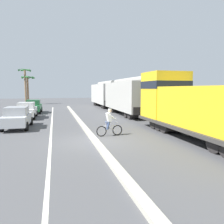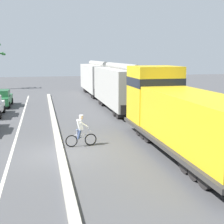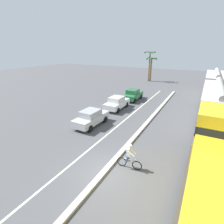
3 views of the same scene
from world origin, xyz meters
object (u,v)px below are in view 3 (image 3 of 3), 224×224
object	(u,v)px
locomotive	(221,190)
palm_tree_far	(152,63)
hopper_car_middle	(215,85)
parked_car_white	(117,103)
cyclist	(129,157)
palm_tree_near	(150,60)
parked_car_silver	(91,118)
parked_car_green	(133,95)
hopper_car_lead	(217,105)

from	to	relation	value
locomotive	palm_tree_far	size ratio (longest dim) A/B	2.10
hopper_car_middle	parked_car_white	xyz separation A→B (m)	(-10.88, -12.04, -1.26)
hopper_car_middle	palm_tree_far	size ratio (longest dim) A/B	1.92
cyclist	palm_tree_far	distance (m)	32.97
locomotive	palm_tree_far	world-z (taller)	palm_tree_far
palm_tree_near	parked_car_silver	bearing A→B (deg)	-84.69
parked_car_green	cyclist	xyz separation A→B (m)	(5.77, -14.96, 0.00)
hopper_car_lead	palm_tree_near	bearing A→B (deg)	122.66
parked_car_green	hopper_car_middle	bearing A→B (deg)	34.06
parked_car_white	parked_car_silver	bearing A→B (deg)	-90.06
cyclist	hopper_car_middle	bearing A→B (deg)	77.61
parked_car_silver	palm_tree_near	size ratio (longest dim) A/B	0.62
hopper_car_lead	parked_car_silver	bearing A→B (deg)	-150.59
parked_car_silver	parked_car_white	bearing A→B (deg)	89.94
palm_tree_far	parked_car_silver	bearing A→B (deg)	-85.56
locomotive	parked_car_green	world-z (taller)	locomotive
hopper_car_lead	parked_car_green	distance (m)	11.58
parked_car_silver	cyclist	world-z (taller)	cyclist
hopper_car_lead	palm_tree_far	world-z (taller)	palm_tree_far
hopper_car_middle	cyclist	bearing A→B (deg)	-102.39
parked_car_white	locomotive	bearing A→B (deg)	-47.13
cyclist	locomotive	bearing A→B (deg)	-18.37
parked_car_white	palm_tree_near	size ratio (longest dim) A/B	0.62
parked_car_white	hopper_car_middle	bearing A→B (deg)	47.90
hopper_car_middle	parked_car_silver	bearing A→B (deg)	-121.54
hopper_car_lead	palm_tree_near	size ratio (longest dim) A/B	1.55
hopper_car_lead	parked_car_green	bearing A→B (deg)	157.46
palm_tree_near	parked_car_white	bearing A→B (deg)	-83.27
hopper_car_middle	palm_tree_far	xyz separation A→B (m)	(-13.01, 9.63, 2.13)
parked_car_white	cyclist	world-z (taller)	cyclist
hopper_car_middle	parked_car_silver	world-z (taller)	hopper_car_middle
parked_car_green	palm_tree_far	xyz separation A→B (m)	(-2.38, 16.82, 3.39)
hopper_car_lead	parked_car_white	size ratio (longest dim) A/B	2.52
parked_car_silver	palm_tree_near	distance (m)	27.43
hopper_car_lead	cyclist	xyz separation A→B (m)	(-4.86, -10.54, -1.26)
hopper_car_lead	palm_tree_near	distance (m)	24.96
locomotive	palm_tree_near	xyz separation A→B (m)	(-13.39, 33.05, 2.98)
locomotive	palm_tree_near	bearing A→B (deg)	112.06
palm_tree_far	parked_car_white	bearing A→B (deg)	-84.39
locomotive	parked_car_silver	size ratio (longest dim) A/B	2.74
locomotive	palm_tree_far	xyz separation A→B (m)	(-13.01, 33.39, 2.41)
locomotive	hopper_car_middle	world-z (taller)	locomotive
locomotive	parked_car_green	bearing A→B (deg)	122.69
palm_tree_near	parked_car_green	bearing A→B (deg)	-80.49
locomotive	parked_car_silver	bearing A→B (deg)	151.04
parked_car_green	hopper_car_lead	bearing A→B (deg)	-22.54
locomotive	parked_car_silver	xyz separation A→B (m)	(-10.88, 6.02, -0.98)
locomotive	parked_car_green	size ratio (longest dim) A/B	2.75
parked_car_white	cyclist	distance (m)	11.76
hopper_car_middle	parked_car_white	distance (m)	16.27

